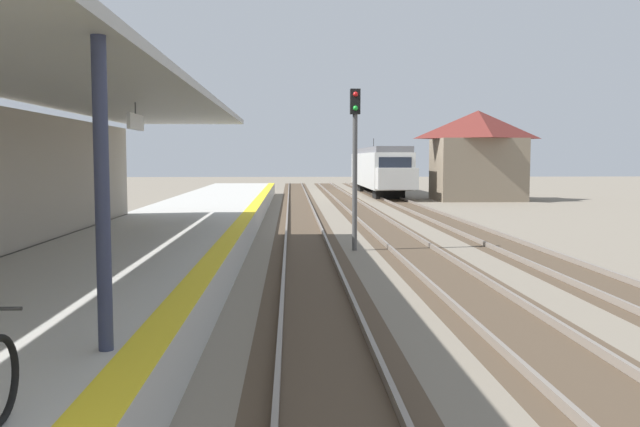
# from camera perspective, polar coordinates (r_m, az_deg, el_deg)

# --- Properties ---
(station_platform) EXTENTS (5.00, 80.00, 0.91)m
(station_platform) POSITION_cam_1_polar(r_m,az_deg,el_deg) (18.56, -14.48, -3.37)
(station_platform) COLOR #B7B5AD
(station_platform) RESTS_ON ground
(station_building_with_canopy) EXTENTS (4.85, 24.00, 4.43)m
(station_building_with_canopy) POSITION_cam_1_polar(r_m,az_deg,el_deg) (15.06, -24.57, 2.97)
(station_building_with_canopy) COLOR #4C4C4C
(station_building_with_canopy) RESTS_ON ground
(track_pair_nearest_platform) EXTENTS (2.34, 120.00, 0.16)m
(track_pair_nearest_platform) POSITION_cam_1_polar(r_m,az_deg,el_deg) (22.17, -1.06, -2.99)
(track_pair_nearest_platform) COLOR #4C3D2D
(track_pair_nearest_platform) RESTS_ON ground
(track_pair_middle) EXTENTS (2.34, 120.00, 0.16)m
(track_pair_middle) POSITION_cam_1_polar(r_m,az_deg,el_deg) (22.52, 7.64, -2.91)
(track_pair_middle) COLOR #4C3D2D
(track_pair_middle) RESTS_ON ground
(track_pair_far_side) EXTENTS (2.34, 120.00, 0.16)m
(track_pair_far_side) POSITION_cam_1_polar(r_m,az_deg,el_deg) (23.35, 15.89, -2.78)
(track_pair_far_side) COLOR #4C3D2D
(track_pair_far_side) RESTS_ON ground
(approaching_train) EXTENTS (2.93, 19.60, 4.76)m
(approaching_train) POSITION_cam_1_polar(r_m,az_deg,el_deg) (56.80, 4.97, 3.78)
(approaching_train) COLOR silver
(approaching_train) RESTS_ON ground
(rail_signal_post) EXTENTS (0.32, 0.34, 5.20)m
(rail_signal_post) POSITION_cam_1_polar(r_m,az_deg,el_deg) (22.05, 2.94, 5.16)
(rail_signal_post) COLOR #4C4C4C
(rail_signal_post) RESTS_ON ground
(distant_trackside_house) EXTENTS (6.60, 5.28, 6.40)m
(distant_trackside_house) POSITION_cam_1_polar(r_m,az_deg,el_deg) (50.24, 13.02, 4.90)
(distant_trackside_house) COLOR #7F705B
(distant_trackside_house) RESTS_ON ground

